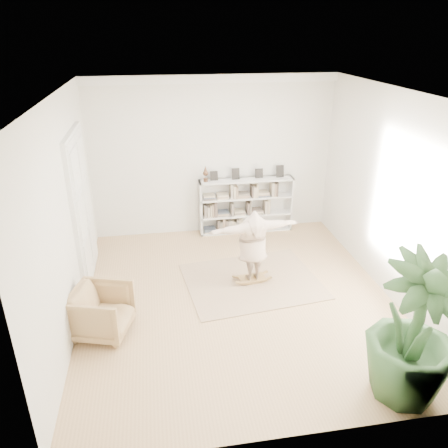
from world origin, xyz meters
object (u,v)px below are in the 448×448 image
armchair (102,311)px  rocker_board (252,278)px  person (253,243)px  houseplant (414,331)px  bookshelf (246,206)px

armchair → rocker_board: bearing=-51.1°
armchair → rocker_board: size_ratio=1.65×
armchair → person: person is taller
person → houseplant: size_ratio=0.85×
bookshelf → person: bearing=-98.7°
armchair → houseplant: 4.55m
armchair → bookshelf: bearing=-25.2°
person → houseplant: bearing=107.4°
bookshelf → rocker_board: (-0.35, -2.31, -0.57)m
armchair → person: (2.69, 1.11, 0.43)m
rocker_board → houseplant: 3.48m
rocker_board → person: (-0.00, 0.00, 0.76)m
person → houseplant: (1.37, -3.06, 0.19)m
armchair → houseplant: houseplant is taller
bookshelf → armchair: bearing=-131.7°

